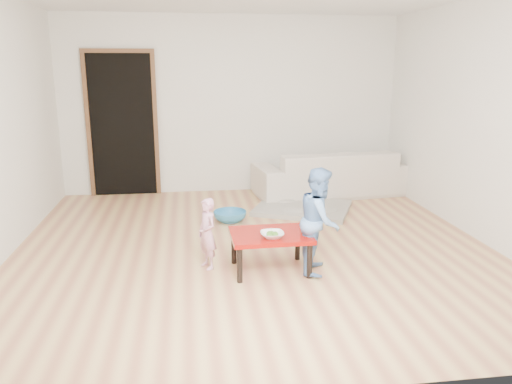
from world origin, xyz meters
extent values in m
cube|color=#B4724D|center=(0.00, 0.00, 0.00)|extent=(5.00, 5.00, 0.01)
cube|color=white|center=(0.00, 2.50, 1.30)|extent=(5.00, 0.02, 2.60)
cube|color=white|center=(2.50, 0.00, 1.30)|extent=(0.02, 5.00, 2.60)
imported|color=beige|center=(1.45, 2.05, 0.33)|extent=(2.37, 1.16, 0.66)
cube|color=orange|center=(1.07, 1.83, 0.49)|extent=(0.46, 0.43, 0.11)
imported|color=white|center=(0.07, -0.78, 0.40)|extent=(0.21, 0.21, 0.05)
imported|color=#D15F8E|center=(-0.51, -0.52, 0.34)|extent=(0.26, 0.30, 0.68)
imported|color=#619CE2|center=(0.52, -0.73, 0.50)|extent=(0.51, 0.58, 0.99)
imported|color=teal|center=(-0.17, 0.91, 0.06)|extent=(0.41, 0.41, 0.13)
camera|label=1|loc=(-0.66, -5.00, 1.89)|focal=35.00mm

